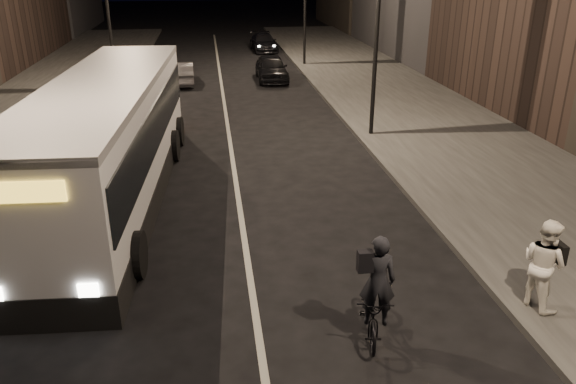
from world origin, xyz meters
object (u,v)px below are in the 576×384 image
object	(u,v)px
cyclist_on_bicycle	(373,302)
pedestrian_woman	(544,264)
city_bus	(109,137)
car_near	(271,68)
car_far	(264,42)
car_mid	(182,73)

from	to	relation	value
cyclist_on_bicycle	pedestrian_woman	distance (m)	3.52
city_bus	pedestrian_woman	size ratio (longest dim) A/B	7.00
city_bus	car_near	xyz separation A→B (m)	(6.53, 16.52, -1.20)
pedestrian_woman	car_far	xyz separation A→B (m)	(-2.03, 34.84, -0.47)
city_bus	cyclist_on_bicycle	bearing A→B (deg)	-48.93
cyclist_on_bicycle	city_bus	bearing A→B (deg)	139.39
cyclist_on_bicycle	car_mid	size ratio (longest dim) A/B	0.58
cyclist_on_bicycle	car_far	world-z (taller)	cyclist_on_bicycle
cyclist_on_bicycle	car_near	xyz separation A→B (m)	(0.79, 23.93, -0.00)
pedestrian_woman	car_far	world-z (taller)	pedestrian_woman
car_far	car_mid	bearing A→B (deg)	-119.29
car_near	pedestrian_woman	bearing A→B (deg)	-83.02
pedestrian_woman	car_near	xyz separation A→B (m)	(-2.70, 23.66, -0.38)
city_bus	car_far	bearing A→B (deg)	78.73
cyclist_on_bicycle	car_far	xyz separation A→B (m)	(1.46, 35.11, -0.09)
city_bus	car_mid	distance (m)	16.32
cyclist_on_bicycle	car_mid	world-z (taller)	cyclist_on_bicycle
car_near	car_far	size ratio (longest dim) A/B	0.97
pedestrian_woman	car_mid	distance (m)	24.63
city_bus	car_mid	size ratio (longest dim) A/B	3.51
city_bus	cyclist_on_bicycle	xyz separation A→B (m)	(5.74, -7.41, -1.19)
cyclist_on_bicycle	car_far	bearing A→B (deg)	99.24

